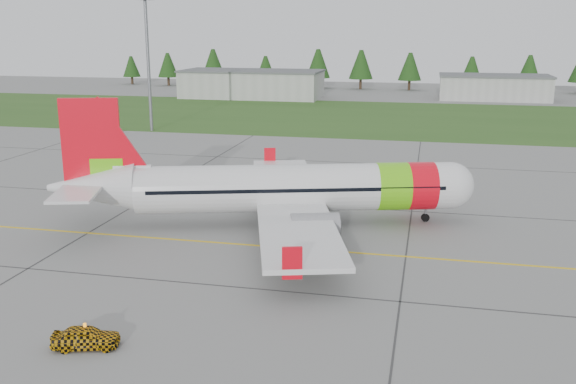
# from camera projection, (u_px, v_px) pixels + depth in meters

# --- Properties ---
(ground) EXTENTS (320.00, 320.00, 0.00)m
(ground) POSITION_uv_depth(u_px,v_px,m) (239.00, 288.00, 40.38)
(ground) COLOR gray
(ground) RESTS_ON ground
(aircraft) EXTENTS (34.12, 32.22, 10.59)m
(aircraft) POSITION_uv_depth(u_px,v_px,m) (286.00, 189.00, 52.70)
(aircraft) COLOR silver
(aircraft) RESTS_ON ground
(follow_me_car) EXTENTS (1.50, 1.65, 3.42)m
(follow_me_car) POSITION_uv_depth(u_px,v_px,m) (84.00, 317.00, 32.36)
(follow_me_car) COLOR #F1B00D
(follow_me_car) RESTS_ON ground
(service_van) EXTENTS (1.46, 1.39, 3.87)m
(service_van) POSITION_uv_depth(u_px,v_px,m) (109.00, 123.00, 97.31)
(service_van) COLOR silver
(service_van) RESTS_ON ground
(grass_strip) EXTENTS (320.00, 50.00, 0.03)m
(grass_strip) POSITION_uv_depth(u_px,v_px,m) (368.00, 117.00, 117.91)
(grass_strip) COLOR #30561E
(grass_strip) RESTS_ON ground
(taxi_guideline) EXTENTS (120.00, 0.25, 0.02)m
(taxi_guideline) POSITION_uv_depth(u_px,v_px,m) (270.00, 246.00, 47.94)
(taxi_guideline) COLOR gold
(taxi_guideline) RESTS_ON ground
(hangar_west) EXTENTS (32.00, 14.00, 6.00)m
(hangar_west) POSITION_uv_depth(u_px,v_px,m) (252.00, 85.00, 149.97)
(hangar_west) COLOR #A8A8A3
(hangar_west) RESTS_ON ground
(hangar_east) EXTENTS (24.00, 12.00, 5.20)m
(hangar_east) POSITION_uv_depth(u_px,v_px,m) (494.00, 88.00, 146.04)
(hangar_east) COLOR #A8A8A3
(hangar_east) RESTS_ON ground
(floodlight_mast) EXTENTS (0.50, 0.50, 20.00)m
(floodlight_mast) POSITION_uv_depth(u_px,v_px,m) (148.00, 67.00, 99.48)
(floodlight_mast) COLOR slate
(floodlight_mast) RESTS_ON ground
(treeline) EXTENTS (160.00, 8.00, 10.00)m
(treeline) POSITION_uv_depth(u_px,v_px,m) (390.00, 70.00, 169.63)
(treeline) COLOR #1C3F14
(treeline) RESTS_ON ground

